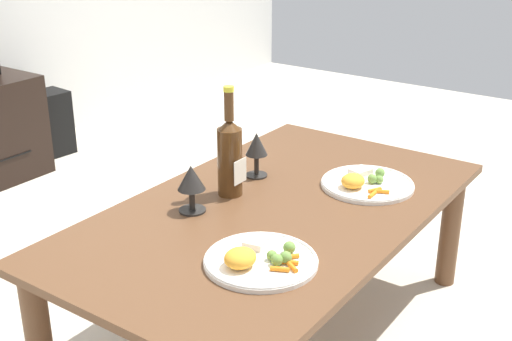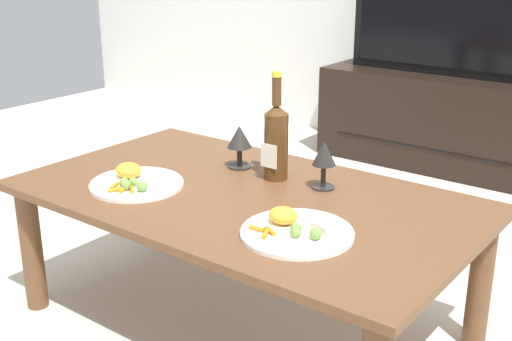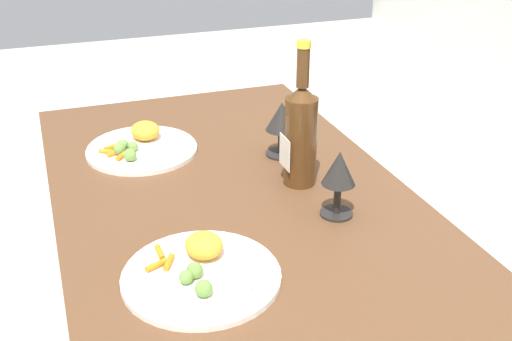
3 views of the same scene
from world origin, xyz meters
name	(u,v)px [view 2 (image 2 of 3)]	position (x,y,z in m)	size (l,w,h in m)	color
ground_plane	(244,324)	(0.00, 0.00, 0.00)	(6.40, 6.40, 0.00)	beige
dining_table	(244,213)	(0.00, 0.00, 0.39)	(1.38, 0.80, 0.45)	brown
tv_stand	(442,122)	(-0.14, 1.90, 0.25)	(1.32, 0.41, 0.50)	black
tv_screen	(452,20)	(-0.14, 1.90, 0.79)	(1.10, 0.05, 0.57)	black
wine_bottle	(277,139)	(0.00, 0.17, 0.58)	(0.08, 0.08, 0.34)	#4C2D14
goblet_left	(239,139)	(-0.16, 0.18, 0.55)	(0.08, 0.08, 0.14)	black
goblet_right	(324,156)	(0.17, 0.18, 0.55)	(0.07, 0.07, 0.15)	black
dinner_plate_left	(136,182)	(-0.30, -0.15, 0.47)	(0.29, 0.29, 0.06)	white
dinner_plate_right	(296,230)	(0.29, -0.15, 0.47)	(0.29, 0.29, 0.06)	white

